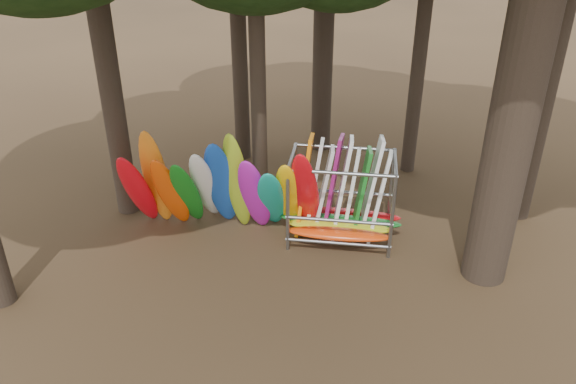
# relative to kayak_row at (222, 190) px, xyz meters

# --- Properties ---
(ground) EXTENTS (120.00, 120.00, 0.00)m
(ground) POSITION_rel_kayak_row_xyz_m (2.33, -1.51, -1.32)
(ground) COLOR #47331E
(ground) RESTS_ON ground
(kayak_row) EXTENTS (5.12, 2.21, 3.25)m
(kayak_row) POSITION_rel_kayak_row_xyz_m (0.00, 0.00, 0.00)
(kayak_row) COLOR red
(kayak_row) RESTS_ON ground
(storage_rack) EXTENTS (3.21, 1.55, 2.76)m
(storage_rack) POSITION_rel_kayak_row_xyz_m (3.02, 0.30, -0.26)
(storage_rack) COLOR slate
(storage_rack) RESTS_ON ground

